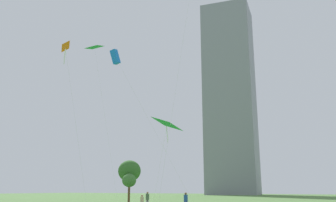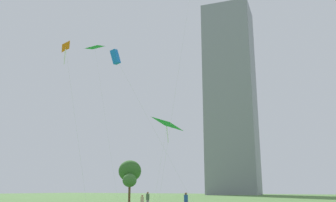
{
  "view_description": "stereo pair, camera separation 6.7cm",
  "coord_description": "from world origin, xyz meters",
  "px_view_note": "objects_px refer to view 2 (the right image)",
  "views": [
    {
      "loc": [
        11.71,
        -19.63,
        2.11
      ],
      "look_at": [
        -2.66,
        6.71,
        9.34
      ],
      "focal_mm": 39.06,
      "sensor_mm": 36.0,
      "label": 1
    },
    {
      "loc": [
        11.77,
        -19.59,
        2.11
      ],
      "look_at": [
        -2.66,
        6.71,
        9.34
      ],
      "focal_mm": 39.06,
      "sensor_mm": 36.0,
      "label": 2
    }
  ],
  "objects_px": {
    "kite_flying_2": "(65,50)",
    "park_tree_1": "(130,181)",
    "person_standing_0": "(186,200)",
    "kite_flying_4": "(95,48)",
    "kite_flying_5": "(116,57)",
    "distant_highrise_0": "(231,97)",
    "person_standing_2": "(148,198)",
    "person_standing_1": "(142,201)",
    "person_standing_3": "(186,201)",
    "kite_flying_3": "(168,124)",
    "park_tree_0": "(130,171)"
  },
  "relations": [
    {
      "from": "kite_flying_2",
      "to": "park_tree_1",
      "type": "xyz_separation_m",
      "value": [
        -7.05,
        21.95,
        -12.21
      ]
    },
    {
      "from": "person_standing_0",
      "to": "kite_flying_4",
      "type": "bearing_deg",
      "value": -49.28
    },
    {
      "from": "kite_flying_2",
      "to": "kite_flying_5",
      "type": "relative_size",
      "value": 1.01
    },
    {
      "from": "kite_flying_4",
      "to": "distant_highrise_0",
      "type": "xyz_separation_m",
      "value": [
        -9.38,
        91.48,
        13.45
      ]
    },
    {
      "from": "person_standing_2",
      "to": "park_tree_1",
      "type": "xyz_separation_m",
      "value": [
        -9.14,
        9.45,
        2.3
      ]
    },
    {
      "from": "kite_flying_2",
      "to": "kite_flying_5",
      "type": "height_order",
      "value": "kite_flying_2"
    },
    {
      "from": "person_standing_1",
      "to": "park_tree_1",
      "type": "bearing_deg",
      "value": -45.53
    },
    {
      "from": "person_standing_1",
      "to": "kite_flying_2",
      "type": "xyz_separation_m",
      "value": [
        -4.81,
        -7.07,
        14.65
      ]
    },
    {
      "from": "person_standing_0",
      "to": "person_standing_2",
      "type": "relative_size",
      "value": 0.99
    },
    {
      "from": "person_standing_3",
      "to": "park_tree_1",
      "type": "distance_m",
      "value": 18.39
    },
    {
      "from": "kite_flying_5",
      "to": "distant_highrise_0",
      "type": "relative_size",
      "value": 0.22
    },
    {
      "from": "distant_highrise_0",
      "to": "kite_flying_3",
      "type": "bearing_deg",
      "value": -84.82
    },
    {
      "from": "person_standing_2",
      "to": "kite_flying_4",
      "type": "bearing_deg",
      "value": -78.64
    },
    {
      "from": "park_tree_1",
      "to": "kite_flying_3",
      "type": "bearing_deg",
      "value": -31.8
    },
    {
      "from": "person_standing_3",
      "to": "kite_flying_4",
      "type": "height_order",
      "value": "kite_flying_4"
    },
    {
      "from": "kite_flying_3",
      "to": "kite_flying_5",
      "type": "relative_size",
      "value": 0.68
    },
    {
      "from": "person_standing_2",
      "to": "kite_flying_2",
      "type": "bearing_deg",
      "value": 17.9
    },
    {
      "from": "park_tree_0",
      "to": "distant_highrise_0",
      "type": "relative_size",
      "value": 0.09
    },
    {
      "from": "kite_flying_5",
      "to": "park_tree_0",
      "type": "height_order",
      "value": "kite_flying_5"
    },
    {
      "from": "person_standing_2",
      "to": "person_standing_3",
      "type": "xyz_separation_m",
      "value": [
        5.57,
        -1.31,
        -0.15
      ]
    },
    {
      "from": "person_standing_1",
      "to": "kite_flying_2",
      "type": "bearing_deg",
      "value": 61.67
    },
    {
      "from": "kite_flying_4",
      "to": "person_standing_1",
      "type": "bearing_deg",
      "value": -31.0
    },
    {
      "from": "kite_flying_3",
      "to": "person_standing_1",
      "type": "bearing_deg",
      "value": -77.84
    },
    {
      "from": "park_tree_0",
      "to": "park_tree_1",
      "type": "xyz_separation_m",
      "value": [
        1.55,
        -2.26,
        -1.54
      ]
    },
    {
      "from": "kite_flying_2",
      "to": "kite_flying_3",
      "type": "height_order",
      "value": "kite_flying_2"
    },
    {
      "from": "kite_flying_5",
      "to": "park_tree_1",
      "type": "relative_size",
      "value": 3.72
    },
    {
      "from": "kite_flying_2",
      "to": "park_tree_0",
      "type": "relative_size",
      "value": 2.48
    },
    {
      "from": "person_standing_3",
      "to": "person_standing_1",
      "type": "bearing_deg",
      "value": 11.35
    },
    {
      "from": "person_standing_3",
      "to": "park_tree_1",
      "type": "bearing_deg",
      "value": -80.22
    },
    {
      "from": "person_standing_1",
      "to": "kite_flying_3",
      "type": "bearing_deg",
      "value": -71.93
    },
    {
      "from": "kite_flying_4",
      "to": "kite_flying_3",
      "type": "bearing_deg",
      "value": -0.99
    },
    {
      "from": "person_standing_1",
      "to": "person_standing_3",
      "type": "xyz_separation_m",
      "value": [
        2.85,
        4.12,
        -0.0
      ]
    },
    {
      "from": "person_standing_2",
      "to": "park_tree_1",
      "type": "bearing_deg",
      "value": -108.55
    },
    {
      "from": "person_standing_0",
      "to": "kite_flying_5",
      "type": "xyz_separation_m",
      "value": [
        -5.38,
        -5.24,
        14.37
      ]
    },
    {
      "from": "person_standing_1",
      "to": "kite_flying_5",
      "type": "xyz_separation_m",
      "value": [
        -1.37,
        -3.41,
        14.5
      ]
    },
    {
      "from": "person_standing_0",
      "to": "park_tree_0",
      "type": "distance_m",
      "value": 23.51
    },
    {
      "from": "person_standing_1",
      "to": "person_standing_3",
      "type": "relative_size",
      "value": 1.0
    },
    {
      "from": "person_standing_3",
      "to": "kite_flying_5",
      "type": "bearing_deg",
      "value": 16.73
    },
    {
      "from": "distant_highrise_0",
      "to": "person_standing_1",
      "type": "bearing_deg",
      "value": -84.95
    },
    {
      "from": "person_standing_3",
      "to": "kite_flying_4",
      "type": "distance_m",
      "value": 28.99
    },
    {
      "from": "kite_flying_5",
      "to": "person_standing_3",
      "type": "bearing_deg",
      "value": 60.76
    },
    {
      "from": "kite_flying_5",
      "to": "kite_flying_2",
      "type": "bearing_deg",
      "value": -133.25
    },
    {
      "from": "person_standing_0",
      "to": "kite_flying_4",
      "type": "relative_size",
      "value": 0.07
    },
    {
      "from": "person_standing_1",
      "to": "person_standing_3",
      "type": "height_order",
      "value": "person_standing_1"
    },
    {
      "from": "person_standing_0",
      "to": "person_standing_2",
      "type": "distance_m",
      "value": 7.63
    },
    {
      "from": "park_tree_1",
      "to": "distant_highrise_0",
      "type": "xyz_separation_m",
      "value": [
        -12.35,
        85.51,
        33.47
      ]
    },
    {
      "from": "person_standing_1",
      "to": "kite_flying_4",
      "type": "height_order",
      "value": "kite_flying_4"
    },
    {
      "from": "person_standing_2",
      "to": "kite_flying_2",
      "type": "height_order",
      "value": "kite_flying_2"
    },
    {
      "from": "person_standing_1",
      "to": "park_tree_1",
      "type": "distance_m",
      "value": 19.19
    },
    {
      "from": "park_tree_0",
      "to": "distant_highrise_0",
      "type": "xyz_separation_m",
      "value": [
        -10.8,
        83.25,
        31.93
      ]
    }
  ]
}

